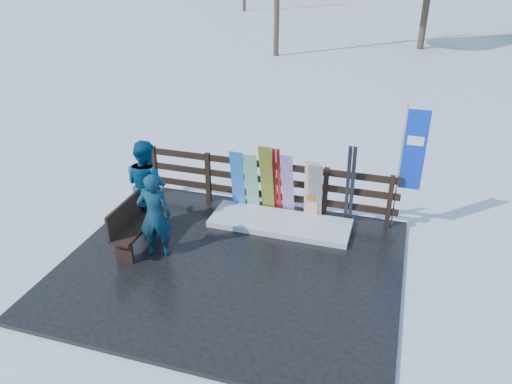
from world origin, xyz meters
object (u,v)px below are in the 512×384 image
(snowboard_0, at_px, (238,181))
(snowboard_1, at_px, (252,183))
(snowboard_2, at_px, (267,180))
(snowboard_4, at_px, (315,193))
(snowboard_3, at_px, (288,185))
(bench, at_px, (135,221))
(snowboard_5, at_px, (311,191))
(person_front, at_px, (155,216))
(person_back, at_px, (147,184))
(rental_flag, at_px, (411,155))

(snowboard_0, relative_size, snowboard_1, 0.99)
(snowboard_2, bearing_deg, snowboard_4, -0.00)
(snowboard_1, height_order, snowboard_3, snowboard_3)
(snowboard_4, bearing_deg, snowboard_0, 180.00)
(snowboard_0, distance_m, snowboard_1, 0.31)
(snowboard_0, xyz_separation_m, snowboard_4, (1.66, -0.00, -0.04))
(bench, relative_size, snowboard_2, 0.90)
(snowboard_3, height_order, snowboard_5, snowboard_3)
(snowboard_5, distance_m, person_front, 3.20)
(snowboard_2, bearing_deg, snowboard_0, -180.00)
(person_back, bearing_deg, snowboard_3, -133.48)
(snowboard_2, distance_m, person_back, 2.44)
(snowboard_3, xyz_separation_m, person_back, (-2.60, -1.12, 0.17))
(snowboard_0, relative_size, snowboard_5, 1.01)
(snowboard_5, bearing_deg, person_back, -160.09)
(bench, height_order, snowboard_2, snowboard_2)
(snowboard_3, xyz_separation_m, snowboard_4, (0.58, -0.00, -0.09))
(person_front, xyz_separation_m, person_back, (-0.64, 0.92, 0.10))
(snowboard_5, relative_size, rental_flag, 0.53)
(person_back, bearing_deg, bench, 121.46)
(bench, bearing_deg, snowboard_1, 47.15)
(bench, relative_size, person_front, 0.91)
(person_back, bearing_deg, rental_flag, -140.99)
(bench, xyz_separation_m, rental_flag, (4.81, 2.12, 1.09))
(snowboard_1, xyz_separation_m, person_front, (-1.19, -2.04, 0.13))
(snowboard_0, bearing_deg, rental_flag, 4.55)
(snowboard_2, bearing_deg, snowboard_5, -0.00)
(snowboard_3, bearing_deg, rental_flag, 6.66)
(snowboard_1, bearing_deg, bench, -132.85)
(snowboard_3, distance_m, person_front, 2.83)
(snowboard_4, bearing_deg, person_back, -160.56)
(rental_flag, bearing_deg, snowboard_5, -171.54)
(snowboard_5, bearing_deg, snowboard_1, 180.00)
(snowboard_4, relative_size, person_front, 0.81)
(snowboard_1, relative_size, snowboard_2, 0.85)
(snowboard_0, height_order, snowboard_3, snowboard_3)
(snowboard_4, xyz_separation_m, person_front, (-2.54, -2.04, 0.16))
(snowboard_3, height_order, person_front, person_front)
(bench, relative_size, snowboard_1, 1.06)
(snowboard_5, xyz_separation_m, person_back, (-3.10, -1.12, 0.23))
(snowboard_4, relative_size, rental_flag, 0.51)
(bench, height_order, rental_flag, rental_flag)
(snowboard_2, height_order, snowboard_4, snowboard_2)
(snowboard_2, xyz_separation_m, snowboard_5, (0.94, -0.00, -0.12))
(person_front, height_order, person_back, person_back)
(snowboard_1, xyz_separation_m, rental_flag, (3.09, 0.27, 0.91))
(snowboard_1, relative_size, snowboard_4, 1.06)
(snowboard_1, xyz_separation_m, snowboard_2, (0.33, 0.00, 0.12))
(snowboard_0, height_order, rental_flag, rental_flag)
(snowboard_0, relative_size, rental_flag, 0.54)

